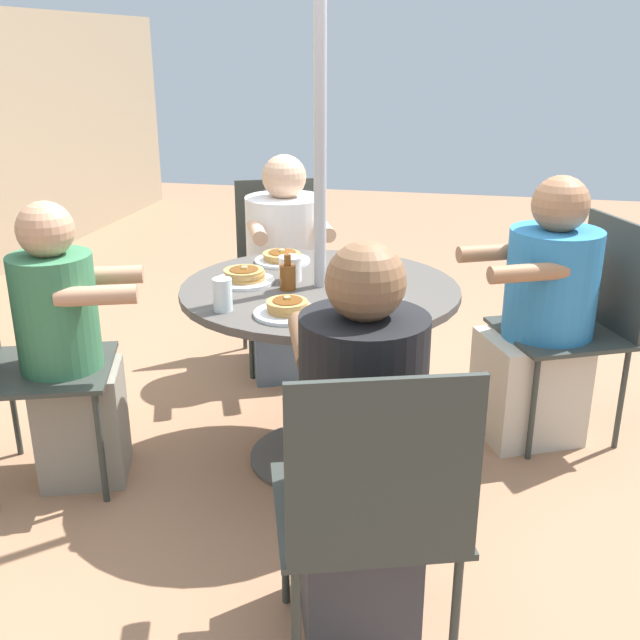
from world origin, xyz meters
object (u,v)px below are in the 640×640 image
diner_south (69,356)px  diner_west (360,465)px  patio_table (320,320)px  pancake_plate_a (282,258)px  diner_north (541,324)px  pancake_plate_b (245,277)px  pancake_plate_c (288,309)px  patio_chair_north (582,314)px  patio_chair_west (372,503)px  diner_east (287,277)px  patio_chair_south (17,352)px  syrup_bottle (288,276)px  patio_chair_east (282,259)px  coffee_cup (290,269)px  pancake_plate_e (371,297)px  drinking_glass_a (223,295)px  pancake_plate_d (359,268)px

diner_south → diner_west: size_ratio=0.94×
patio_table → pancake_plate_a: size_ratio=4.57×
diner_north → pancake_plate_b: size_ratio=4.85×
pancake_plate_c → patio_chair_north: bearing=-52.2°
patio_chair_west → diner_west: 0.18m
patio_table → diner_east: (0.88, 0.37, -0.11)m
pancake_plate_a → diner_south: bearing=132.4°
diner_south → diner_west: 1.34m
patio_chair_north → patio_chair_south: same height
patio_table → syrup_bottle: size_ratio=7.91×
pancake_plate_a → pancake_plate_b: pancake_plate_b is taller
patio_table → patio_chair_east: size_ratio=1.13×
patio_chair_north → coffee_cup: (-0.44, 1.16, 0.26)m
patio_chair_north → pancake_plate_a: (-0.20, 1.26, 0.23)m
pancake_plate_e → drinking_glass_a: (-0.20, 0.49, 0.04)m
diner_east → coffee_cup: (-0.83, -0.24, 0.30)m
diner_east → patio_chair_west: bearing=87.9°
patio_chair_north → pancake_plate_a: 1.29m
diner_west → pancake_plate_d: diner_west is taller
pancake_plate_e → syrup_bottle: syrup_bottle is taller
patio_chair_south → pancake_plate_c: (0.05, -1.03, 0.23)m
patio_chair_east → syrup_bottle: 1.19m
pancake_plate_c → pancake_plate_d: bearing=-15.7°
patio_table → patio_chair_east: (1.05, 0.44, -0.07)m
pancake_plate_d → patio_chair_north: bearing=-73.0°
diner_south → pancake_plate_e: (0.18, -1.12, 0.26)m
pancake_plate_e → diner_north: bearing=-49.6°
diner_east → pancake_plate_d: (-0.67, -0.48, 0.27)m
patio_chair_north → patio_chair_east: size_ratio=1.00×
patio_table → diner_west: size_ratio=0.91×
patio_chair_east → drinking_glass_a: patio_chair_east is taller
pancake_plate_e → pancake_plate_c: bearing=128.1°
patio_table → diner_north: (0.41, -0.86, -0.10)m
diner_north → pancake_plate_a: (-0.12, 1.09, 0.26)m
patio_chair_north → pancake_plate_e: patio_chair_north is taller
syrup_bottle → patio_table: bearing=-59.4°
pancake_plate_b → diner_west: bearing=-145.8°
diner_east → coffee_cup: 0.92m
patio_chair_north → pancake_plate_a: patio_chair_north is taller
diner_north → pancake_plate_d: (-0.20, 0.75, 0.26)m
diner_west → diner_east: bearing=91.9°
pancake_plate_d → drinking_glass_a: (-0.55, 0.39, 0.04)m
pancake_plate_e → pancake_plate_d: bearing=15.9°
coffee_cup → diner_north: bearing=-69.9°
syrup_bottle → pancake_plate_c: bearing=-165.4°
pancake_plate_c → pancake_plate_b: bearing=38.5°
diner_north → pancake_plate_d: 0.81m
pancake_plate_c → pancake_plate_d: pancake_plate_c is taller
patio_chair_east → diner_west: size_ratio=0.81×
pancake_plate_d → pancake_plate_e: bearing=-164.1°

